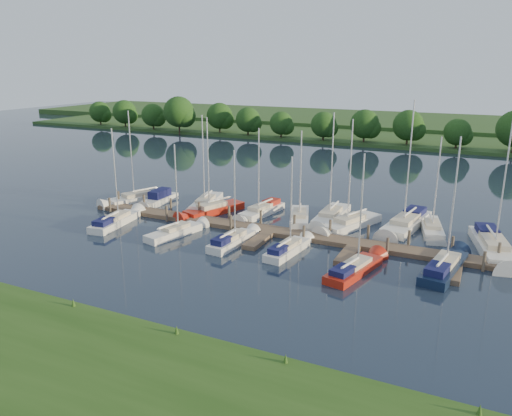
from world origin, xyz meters
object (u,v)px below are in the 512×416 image
at_px(motorboat, 159,200).
at_px(sailboat_s_2, 233,241).
at_px(sailboat_n_0, 136,200).
at_px(dock, 269,233).
at_px(sailboat_n_5, 299,218).

relative_size(motorboat, sailboat_s_2, 0.67).
bearing_deg(sailboat_n_0, dock, -168.12).
distance_m(dock, sailboat_n_0, 18.52).
xyz_separation_m(sailboat_n_5, sailboat_s_2, (-2.85, -8.80, 0.05)).
distance_m(motorboat, sailboat_s_2, 15.97).
distance_m(sailboat_n_0, sailboat_n_5, 19.22).
bearing_deg(motorboat, sailboat_s_2, 148.22).
bearing_deg(dock, sailboat_n_0, 167.88).
bearing_deg(sailboat_n_0, sailboat_s_2, 179.21).
xyz_separation_m(sailboat_n_0, motorboat, (2.63, 0.68, 0.10)).
bearing_deg(dock, sailboat_s_2, -116.11).
height_order(motorboat, sailboat_s_2, sailboat_s_2).
bearing_deg(sailboat_n_5, dock, 59.36).
height_order(sailboat_n_5, sailboat_s_2, sailboat_n_5).
distance_m(dock, motorboat, 16.14).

